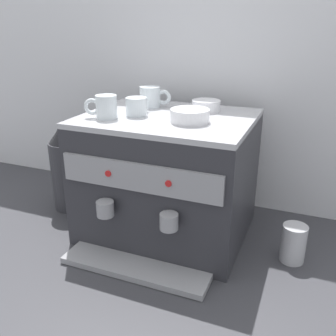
% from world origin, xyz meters
% --- Properties ---
extents(ground_plane, '(4.00, 4.00, 0.00)m').
position_xyz_m(ground_plane, '(0.00, 0.00, 0.00)').
color(ground_plane, '#38383D').
extents(tiled_backsplash_wall, '(2.80, 0.03, 1.05)m').
position_xyz_m(tiled_backsplash_wall, '(0.00, 0.33, 0.52)').
color(tiled_backsplash_wall, silver).
rests_on(tiled_backsplash_wall, ground_plane).
extents(espresso_machine, '(0.57, 0.57, 0.44)m').
position_xyz_m(espresso_machine, '(0.00, -0.00, 0.22)').
color(espresso_machine, '#2D2D33').
rests_on(espresso_machine, ground_plane).
extents(ceramic_cup_0, '(0.12, 0.08, 0.08)m').
position_xyz_m(ceramic_cup_0, '(-0.11, 0.10, 0.48)').
color(ceramic_cup_0, silver).
rests_on(ceramic_cup_0, espresso_machine).
extents(ceramic_cup_1, '(0.11, 0.07, 0.08)m').
position_xyz_m(ceramic_cup_1, '(-0.18, -0.11, 0.48)').
color(ceramic_cup_1, silver).
rests_on(ceramic_cup_1, espresso_machine).
extents(ceramic_cup_2, '(0.07, 0.11, 0.06)m').
position_xyz_m(ceramic_cup_2, '(-0.10, -0.04, 0.47)').
color(ceramic_cup_2, silver).
rests_on(ceramic_cup_2, espresso_machine).
extents(ceramic_bowl_0, '(0.10, 0.10, 0.04)m').
position_xyz_m(ceramic_bowl_0, '(0.10, 0.12, 0.46)').
color(ceramic_bowl_0, white).
rests_on(ceramic_bowl_0, espresso_machine).
extents(ceramic_bowl_1, '(0.13, 0.13, 0.04)m').
position_xyz_m(ceramic_bowl_1, '(0.10, -0.05, 0.46)').
color(ceramic_bowl_1, white).
rests_on(ceramic_bowl_1, espresso_machine).
extents(coffee_grinder, '(0.15, 0.15, 0.38)m').
position_xyz_m(coffee_grinder, '(-0.45, 0.02, 0.18)').
color(coffee_grinder, '#333338').
rests_on(coffee_grinder, ground_plane).
extents(milk_pitcher, '(0.08, 0.08, 0.13)m').
position_xyz_m(milk_pitcher, '(0.46, -0.03, 0.06)').
color(milk_pitcher, '#B7B7BC').
rests_on(milk_pitcher, ground_plane).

